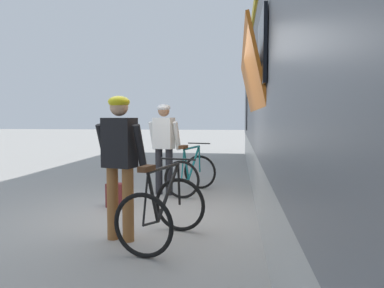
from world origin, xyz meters
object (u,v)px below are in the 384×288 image
at_px(bicycle_far_black, 163,210).
at_px(bicycle_near_teal, 191,173).
at_px(backpack_on_platform, 115,195).
at_px(cyclist_far_in_dark, 120,155).
at_px(cyclist_near_in_white, 164,141).

bearing_deg(bicycle_far_black, bicycle_near_teal, 90.57).
height_order(bicycle_far_black, backpack_on_platform, bicycle_far_black).
xyz_separation_m(cyclist_far_in_dark, bicycle_near_teal, (0.51, 2.91, -0.65)).
bearing_deg(bicycle_near_teal, bicycle_far_black, -89.43).
height_order(cyclist_near_in_white, bicycle_near_teal, cyclist_near_in_white).
bearing_deg(cyclist_near_in_white, cyclist_far_in_dark, -90.02).
relative_size(bicycle_near_teal, backpack_on_platform, 3.02).
height_order(cyclist_far_in_dark, backpack_on_platform, cyclist_far_in_dark).
relative_size(cyclist_far_in_dark, backpack_on_platform, 4.40).
bearing_deg(cyclist_near_in_white, bicycle_far_black, -79.07).
bearing_deg(cyclist_far_in_dark, bicycle_far_black, -6.19).
xyz_separation_m(cyclist_far_in_dark, bicycle_far_black, (0.54, -0.06, -0.65)).
height_order(cyclist_far_in_dark, bicycle_near_teal, cyclist_far_in_dark).
height_order(cyclist_near_in_white, bicycle_far_black, cyclist_near_in_white).
bearing_deg(bicycle_far_black, cyclist_near_in_white, 100.93).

